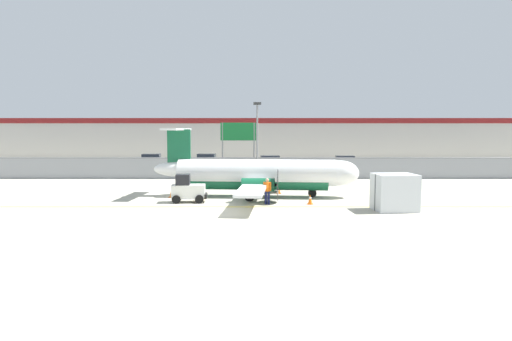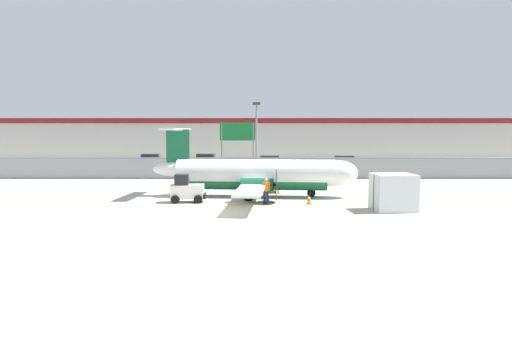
{
  "view_description": "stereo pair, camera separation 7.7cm",
  "coord_description": "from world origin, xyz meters",
  "px_view_note": "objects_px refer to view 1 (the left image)",
  "views": [
    {
      "loc": [
        1.42,
        -26.27,
        4.91
      ],
      "look_at": [
        1.47,
        7.38,
        1.8
      ],
      "focal_mm": 32.0,
      "sensor_mm": 36.0,
      "label": 1
    },
    {
      "loc": [
        1.5,
        -26.27,
        4.91
      ],
      "look_at": [
        1.47,
        7.38,
        1.8
      ],
      "focal_mm": 32.0,
      "sensor_mm": 36.0,
      "label": 2
    }
  ],
  "objects_px": {
    "parked_car_3": "(345,163)",
    "cargo_container": "(394,192)",
    "traffic_cone_near_right": "(200,196)",
    "traffic_cone_far_right": "(171,193)",
    "traffic_cone_near_left": "(310,199)",
    "parked_car_0": "(150,160)",
    "parked_car_2": "(270,162)",
    "traffic_cone_far_left": "(278,189)",
    "baggage_tug": "(187,189)",
    "apron_light_pole": "(257,135)",
    "commuter_airplane": "(260,175)",
    "parked_car_1": "(207,160)",
    "highway_sign": "(238,136)",
    "ground_crew_worker": "(267,190)"
  },
  "relations": [
    {
      "from": "traffic_cone_near_left",
      "to": "traffic_cone_near_right",
      "type": "relative_size",
      "value": 1.0
    },
    {
      "from": "baggage_tug",
      "to": "apron_light_pole",
      "type": "bearing_deg",
      "value": 64.4
    },
    {
      "from": "parked_car_3",
      "to": "traffic_cone_near_right",
      "type": "bearing_deg",
      "value": -116.82
    },
    {
      "from": "traffic_cone_near_right",
      "to": "parked_car_0",
      "type": "distance_m",
      "value": 28.55
    },
    {
      "from": "commuter_airplane",
      "to": "parked_car_0",
      "type": "height_order",
      "value": "commuter_airplane"
    },
    {
      "from": "apron_light_pole",
      "to": "parked_car_0",
      "type": "bearing_deg",
      "value": 129.71
    },
    {
      "from": "traffic_cone_far_left",
      "to": "traffic_cone_far_right",
      "type": "height_order",
      "value": "same"
    },
    {
      "from": "traffic_cone_far_left",
      "to": "traffic_cone_near_left",
      "type": "bearing_deg",
      "value": -69.64
    },
    {
      "from": "parked_car_0",
      "to": "parked_car_3",
      "type": "distance_m",
      "value": 24.38
    },
    {
      "from": "traffic_cone_near_left",
      "to": "traffic_cone_near_right",
      "type": "xyz_separation_m",
      "value": [
        -7.33,
        1.6,
        0.0
      ]
    },
    {
      "from": "baggage_tug",
      "to": "parked_car_3",
      "type": "relative_size",
      "value": 0.55
    },
    {
      "from": "parked_car_2",
      "to": "parked_car_3",
      "type": "bearing_deg",
      "value": -6.14
    },
    {
      "from": "traffic_cone_far_right",
      "to": "baggage_tug",
      "type": "bearing_deg",
      "value": -54.45
    },
    {
      "from": "parked_car_0",
      "to": "apron_light_pole",
      "type": "xyz_separation_m",
      "value": [
        13.54,
        -16.3,
        3.41
      ]
    },
    {
      "from": "parked_car_0",
      "to": "parked_car_2",
      "type": "distance_m",
      "value": 15.63
    },
    {
      "from": "parked_car_3",
      "to": "cargo_container",
      "type": "bearing_deg",
      "value": -89.49
    },
    {
      "from": "traffic_cone_near_right",
      "to": "cargo_container",
      "type": "bearing_deg",
      "value": -17.59
    },
    {
      "from": "baggage_tug",
      "to": "parked_car_2",
      "type": "relative_size",
      "value": 0.56
    },
    {
      "from": "traffic_cone_near_right",
      "to": "traffic_cone_far_right",
      "type": "xyz_separation_m",
      "value": [
        -2.23,
        1.29,
        0.0
      ]
    },
    {
      "from": "traffic_cone_far_right",
      "to": "highway_sign",
      "type": "height_order",
      "value": "highway_sign"
    },
    {
      "from": "traffic_cone_far_right",
      "to": "apron_light_pole",
      "type": "relative_size",
      "value": 0.09
    },
    {
      "from": "parked_car_2",
      "to": "parked_car_0",
      "type": "bearing_deg",
      "value": 163.42
    },
    {
      "from": "commuter_airplane",
      "to": "apron_light_pole",
      "type": "bearing_deg",
      "value": 95.89
    },
    {
      "from": "traffic_cone_far_left",
      "to": "parked_car_0",
      "type": "relative_size",
      "value": 0.15
    },
    {
      "from": "parked_car_0",
      "to": "traffic_cone_near_right",
      "type": "bearing_deg",
      "value": 106.18
    },
    {
      "from": "traffic_cone_near_left",
      "to": "baggage_tug",
      "type": "bearing_deg",
      "value": 174.18
    },
    {
      "from": "commuter_airplane",
      "to": "highway_sign",
      "type": "height_order",
      "value": "highway_sign"
    },
    {
      "from": "traffic_cone_near_right",
      "to": "traffic_cone_far_left",
      "type": "distance_m",
      "value": 6.42
    },
    {
      "from": "parked_car_1",
      "to": "highway_sign",
      "type": "height_order",
      "value": "highway_sign"
    },
    {
      "from": "traffic_cone_far_left",
      "to": "apron_light_pole",
      "type": "bearing_deg",
      "value": 102.37
    },
    {
      "from": "highway_sign",
      "to": "apron_light_pole",
      "type": "bearing_deg",
      "value": -67.98
    },
    {
      "from": "baggage_tug",
      "to": "traffic_cone_far_left",
      "type": "bearing_deg",
      "value": 29.62
    },
    {
      "from": "cargo_container",
      "to": "parked_car_1",
      "type": "distance_m",
      "value": 34.15
    },
    {
      "from": "cargo_container",
      "to": "apron_light_pole",
      "type": "xyz_separation_m",
      "value": [
        -8.19,
        14.41,
        3.2
      ]
    },
    {
      "from": "parked_car_2",
      "to": "highway_sign",
      "type": "height_order",
      "value": "highway_sign"
    },
    {
      "from": "apron_light_pole",
      "to": "parked_car_3",
      "type": "bearing_deg",
      "value": 49.41
    },
    {
      "from": "commuter_airplane",
      "to": "apron_light_pole",
      "type": "relative_size",
      "value": 2.21
    },
    {
      "from": "ground_crew_worker",
      "to": "traffic_cone_far_left",
      "type": "relative_size",
      "value": 2.66
    },
    {
      "from": "ground_crew_worker",
      "to": "baggage_tug",
      "type": "bearing_deg",
      "value": -78.21
    },
    {
      "from": "baggage_tug",
      "to": "traffic_cone_far_right",
      "type": "bearing_deg",
      "value": 122.33
    },
    {
      "from": "traffic_cone_far_right",
      "to": "parked_car_3",
      "type": "distance_m",
      "value": 27.23
    },
    {
      "from": "parked_car_1",
      "to": "parked_car_2",
      "type": "relative_size",
      "value": 1.0
    },
    {
      "from": "parked_car_1",
      "to": "traffic_cone_far_right",
      "type": "bearing_deg",
      "value": -85.8
    },
    {
      "from": "parked_car_0",
      "to": "baggage_tug",
      "type": "bearing_deg",
      "value": 104.27
    },
    {
      "from": "traffic_cone_near_left",
      "to": "parked_car_0",
      "type": "height_order",
      "value": "parked_car_0"
    },
    {
      "from": "commuter_airplane",
      "to": "ground_crew_worker",
      "type": "height_order",
      "value": "commuter_airplane"
    },
    {
      "from": "traffic_cone_near_right",
      "to": "traffic_cone_far_left",
      "type": "height_order",
      "value": "same"
    },
    {
      "from": "traffic_cone_near_left",
      "to": "parked_car_3",
      "type": "height_order",
      "value": "parked_car_3"
    },
    {
      "from": "parked_car_0",
      "to": "apron_light_pole",
      "type": "bearing_deg",
      "value": 126.2
    },
    {
      "from": "highway_sign",
      "to": "cargo_container",
      "type": "bearing_deg",
      "value": -62.16
    }
  ]
}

